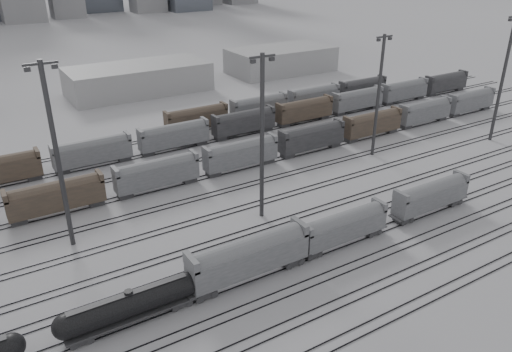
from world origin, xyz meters
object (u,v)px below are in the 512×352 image
hopper_car_c (431,195)px  light_mast_c (262,135)px  tank_car_b (130,305)px  hopper_car_a (249,255)px  hopper_car_b (344,226)px

hopper_car_c → light_mast_c: size_ratio=0.56×
tank_car_b → hopper_car_a: 15.76m
hopper_car_b → light_mast_c: 17.85m
hopper_car_c → light_mast_c: 29.12m
hopper_car_b → light_mast_c: light_mast_c is taller
hopper_car_a → light_mast_c: 19.53m
hopper_car_a → hopper_car_b: bearing=0.0°
hopper_car_a → light_mast_c: (10.23, 13.24, 10.08)m
hopper_car_a → hopper_car_c: 33.94m
tank_car_b → hopper_car_a: bearing=0.0°
tank_car_b → light_mast_c: 31.25m
tank_car_b → hopper_car_b: bearing=0.0°
hopper_car_b → hopper_car_c: hopper_car_c is taller
tank_car_b → hopper_car_b: size_ratio=1.20×
tank_car_b → hopper_car_b: hopper_car_b is taller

